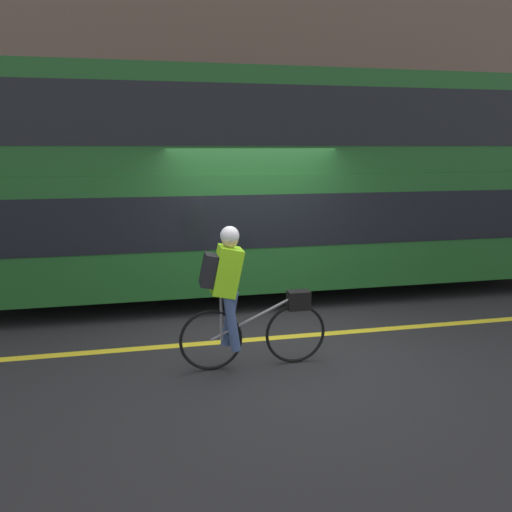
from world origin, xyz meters
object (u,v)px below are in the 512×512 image
object	(u,v)px
trash_bin	(384,226)
street_sign_post	(127,188)
bus	(269,176)
cyclist_on_bike	(239,294)

from	to	relation	value
trash_bin	street_sign_post	distance (m)	6.35
bus	street_sign_post	distance (m)	4.02
cyclist_on_bike	trash_bin	world-z (taller)	cyclist_on_bike
cyclist_on_bike	trash_bin	bearing A→B (deg)	52.03
bus	cyclist_on_bike	distance (m)	3.45
bus	street_sign_post	world-z (taller)	bus
trash_bin	street_sign_post	size ratio (longest dim) A/B	0.33
cyclist_on_bike	street_sign_post	size ratio (longest dim) A/B	0.64
bus	cyclist_on_bike	xyz separation A→B (m)	(-1.08, -3.07, -1.14)
cyclist_on_bike	street_sign_post	world-z (taller)	street_sign_post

